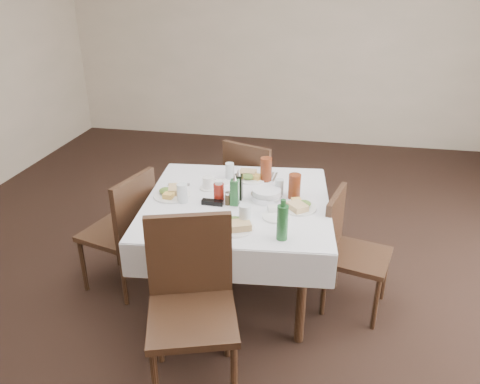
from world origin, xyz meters
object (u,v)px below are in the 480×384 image
Objects in this scene: dining_table at (237,212)px; oil_cruet_green at (235,191)px; ketchup_bottle at (219,192)px; chair_south at (191,294)px; oil_cruet_dark at (238,186)px; green_bottle at (282,222)px; chair_east at (347,245)px; water_s at (245,215)px; bread_basket at (267,194)px; chair_north at (253,185)px; coffee_mug at (208,183)px; water_w at (182,193)px; water_e at (279,187)px; water_n at (230,171)px; chair_west at (125,226)px.

oil_cruet_green is at bearing -91.94° from dining_table.
chair_south is at bearing -88.90° from ketchup_bottle.
green_bottle is (0.34, -0.46, 0.01)m from oil_cruet_dark.
water_s is at bearing -150.00° from chair_east.
chair_north is at bearing 106.14° from bread_basket.
ketchup_bottle is 0.22m from coffee_mug.
oil_cruet_dark reaches higher than ketchup_bottle.
bread_basket is at bearing 70.59° from chair_south.
chair_south reaches higher than water_w.
bread_basket is (-0.07, -0.08, -0.02)m from water_e.
chair_east is at bearing -19.65° from water_n.
coffee_mug is at bearing -117.92° from water_n.
oil_cruet_green is 0.51m from green_bottle.
bread_basket is at bearing -11.80° from coffee_mug.
chair_east is 0.98m from water_n.
water_e is at bearing 10.39° from chair_west.
chair_north is 4.15× the size of oil_cruet_dark.
chair_west is 1.11m from water_e.
bread_basket is at bearing 107.66° from green_bottle.
chair_north is 8.14× the size of water_e.
water_s is at bearing 64.41° from chair_south.
dining_table is 0.59m from green_bottle.
chair_north is 0.82m from bread_basket.
water_n is at bearing 106.40° from oil_cruet_green.
water_s is 1.05× the size of water_w.
water_s is at bearing -70.68° from water_n.
water_s is (0.90, -0.27, 0.31)m from chair_west.
chair_west reaches higher than water_e.
ketchup_bottle is (0.68, 0.02, 0.32)m from chair_west.
water_s is 0.63× the size of bread_basket.
water_n is 0.71m from water_s.
oil_cruet_dark reaches higher than water_e.
water_n is at bearing 62.08° from coffee_mug.
water_s is at bearing -101.56° from bread_basket.
water_e is (0.29, -0.65, 0.30)m from chair_north.
coffee_mug is (-0.23, 0.14, 0.13)m from dining_table.
bread_basket reaches higher than dining_table.
oil_cruet_green is 0.32m from coffee_mug.
water_w is (-0.22, -0.44, 0.01)m from water_n.
oil_cruet_dark is 0.14m from ketchup_bottle.
chair_west is 7.65× the size of coffee_mug.
oil_cruet_green is (0.02, -0.86, 0.34)m from chair_north.
green_bottle reaches higher than chair_west.
water_n is 0.23m from coffee_mug.
coffee_mug is (-0.34, 0.47, -0.03)m from water_s.
chair_north reaches higher than water_e.
coffee_mug is at bearing 123.24° from ketchup_bottle.
ketchup_bottle is at bearing 12.20° from water_w.
ketchup_bottle reaches higher than dining_table.
chair_south is 7.76× the size of water_w.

